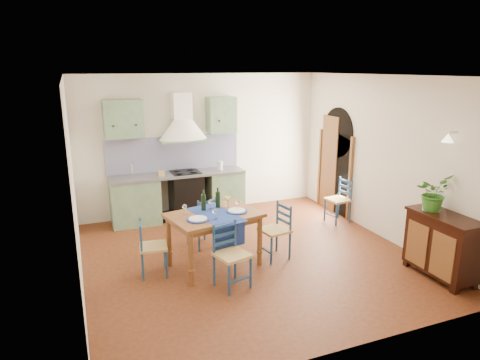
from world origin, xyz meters
The scene contains 13 objects.
floor centered at (0.00, 0.00, 0.00)m, with size 5.00×5.00×0.00m, color #421F0E.
back_wall centered at (-0.47, 2.29, 1.05)m, with size 5.00×0.96×2.80m.
right_wall centered at (2.50, 0.28, 1.34)m, with size 0.26×5.00×2.80m.
left_wall centered at (-2.50, 0.00, 1.40)m, with size 0.04×5.00×2.80m, color beige.
ceiling centered at (0.00, 0.00, 2.80)m, with size 5.00×5.00×0.01m, color white.
dining_table centered at (-0.61, -0.09, 0.73)m, with size 1.45×1.14×1.15m.
chair_near centered at (-0.60, -0.76, 0.46)m, with size 0.51×0.51×0.89m.
chair_far centered at (-0.57, 0.68, 0.45)m, with size 0.51×0.51×0.87m.
chair_left centered at (-1.55, -0.03, 0.42)m, with size 0.43×0.43×0.82m.
chair_right centered at (0.37, -0.16, 0.45)m, with size 0.47×0.47×0.87m.
chair_spare centered at (2.23, 0.85, 0.44)m, with size 0.44×0.44×0.85m.
sideboard centered at (2.26, -1.61, 0.51)m, with size 0.50×1.05×0.94m.
potted_plant centered at (2.23, -1.37, 1.20)m, with size 0.47×0.41×0.52m, color #2D6C21.
Camera 1 is at (-2.45, -5.76, 2.92)m, focal length 32.00 mm.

